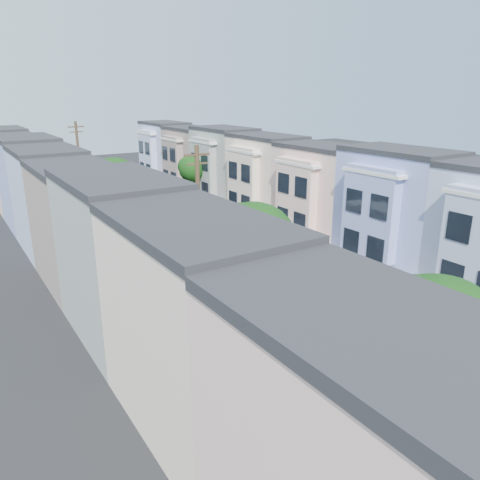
# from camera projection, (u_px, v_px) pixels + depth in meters

# --- Properties ---
(ground) EXTENTS (160.00, 160.00, 0.00)m
(ground) POSITION_uv_depth(u_px,v_px,m) (300.00, 298.00, 30.85)
(ground) COLOR black
(ground) RESTS_ON ground
(road_slab) EXTENTS (12.00, 70.00, 0.02)m
(road_slab) POSITION_uv_depth(u_px,v_px,m) (194.00, 240.00, 42.84)
(road_slab) COLOR black
(road_slab) RESTS_ON ground
(curb_left) EXTENTS (0.30, 70.00, 0.15)m
(curb_left) POSITION_uv_depth(u_px,v_px,m) (131.00, 251.00, 39.69)
(curb_left) COLOR gray
(curb_left) RESTS_ON ground
(curb_right) EXTENTS (0.30, 70.00, 0.15)m
(curb_right) POSITION_uv_depth(u_px,v_px,m) (249.00, 229.00, 45.96)
(curb_right) COLOR gray
(curb_right) RESTS_ON ground
(sidewalk_left) EXTENTS (2.60, 70.00, 0.15)m
(sidewalk_left) POSITION_uv_depth(u_px,v_px,m) (116.00, 254.00, 39.02)
(sidewalk_left) COLOR gray
(sidewalk_left) RESTS_ON ground
(sidewalk_right) EXTENTS (2.60, 70.00, 0.15)m
(sidewalk_right) POSITION_uv_depth(u_px,v_px,m) (260.00, 227.00, 46.63)
(sidewalk_right) COLOR gray
(sidewalk_right) RESTS_ON ground
(centerline) EXTENTS (0.12, 70.00, 0.01)m
(centerline) POSITION_uv_depth(u_px,v_px,m) (194.00, 240.00, 42.85)
(centerline) COLOR gold
(centerline) RESTS_ON ground
(townhouse_row_left) EXTENTS (5.00, 70.00, 8.50)m
(townhouse_row_left) POSITION_uv_depth(u_px,v_px,m) (69.00, 263.00, 37.07)
(townhouse_row_left) COLOR #FFCFBF
(townhouse_row_left) RESTS_ON ground
(townhouse_row_right) EXTENTS (5.00, 70.00, 8.50)m
(townhouse_row_right) POSITION_uv_depth(u_px,v_px,m) (289.00, 222.00, 48.62)
(townhouse_row_right) COLOR #FFCFBF
(townhouse_row_right) RESTS_ON ground
(tree_a) EXTENTS (4.70, 4.70, 7.55)m
(tree_a) POSITION_uv_depth(u_px,v_px,m) (433.00, 348.00, 14.95)
(tree_a) COLOR black
(tree_a) RESTS_ON ground
(tree_b) EXTENTS (4.62, 4.62, 7.92)m
(tree_b) POSITION_uv_depth(u_px,v_px,m) (252.00, 249.00, 23.07)
(tree_b) COLOR black
(tree_b) RESTS_ON ground
(tree_c) EXTENTS (4.70, 4.70, 6.99)m
(tree_c) POSITION_uv_depth(u_px,v_px,m) (170.00, 224.00, 31.04)
(tree_c) COLOR black
(tree_c) RESTS_ON ground
(tree_d) EXTENTS (4.70, 4.70, 7.73)m
(tree_d) POSITION_uv_depth(u_px,v_px,m) (114.00, 186.00, 39.75)
(tree_d) COLOR black
(tree_d) RESTS_ON ground
(tree_e) EXTENTS (4.70, 4.70, 6.85)m
(tree_e) POSITION_uv_depth(u_px,v_px,m) (70.00, 171.00, 52.24)
(tree_e) COLOR black
(tree_e) RESTS_ON ground
(tree_far_r) EXTENTS (3.10, 3.10, 5.59)m
(tree_far_r) POSITION_uv_depth(u_px,v_px,m) (191.00, 170.00, 56.23)
(tree_far_r) COLOR black
(tree_far_r) RESTS_ON ground
(utility_pole_near) EXTENTS (1.60, 0.26, 10.00)m
(utility_pole_near) POSITION_uv_depth(u_px,v_px,m) (199.00, 231.00, 27.62)
(utility_pole_near) COLOR #42301E
(utility_pole_near) RESTS_ON ground
(utility_pole_far) EXTENTS (1.60, 0.26, 10.00)m
(utility_pole_far) POSITION_uv_depth(u_px,v_px,m) (80.00, 171.00, 48.42)
(utility_pole_far) COLOR #42301E
(utility_pole_far) RESTS_ON ground
(fedex_truck) EXTENTS (2.72, 7.06, 3.39)m
(fedex_truck) POSITION_uv_depth(u_px,v_px,m) (273.00, 244.00, 35.55)
(fedex_truck) COLOR white
(fedex_truck) RESTS_ON ground
(lead_sedan) EXTENTS (2.60, 4.81, 1.37)m
(lead_sedan) POSITION_uv_depth(u_px,v_px,m) (199.00, 224.00, 45.45)
(lead_sedan) COLOR black
(lead_sedan) RESTS_ON ground
(parked_left_b) EXTENTS (2.30, 4.93, 1.45)m
(parked_left_b) POSITION_uv_depth(u_px,v_px,m) (359.00, 389.00, 20.23)
(parked_left_b) COLOR black
(parked_left_b) RESTS_ON ground
(parked_left_c) EXTENTS (1.99, 4.73, 1.51)m
(parked_left_c) POSITION_uv_depth(u_px,v_px,m) (245.00, 310.00, 27.38)
(parked_left_c) COLOR silver
(parked_left_c) RESTS_ON ground
(parked_left_d) EXTENTS (2.29, 4.89, 1.44)m
(parked_left_d) POSITION_uv_depth(u_px,v_px,m) (163.00, 255.00, 36.84)
(parked_left_d) COLOR #470D04
(parked_left_d) RESTS_ON ground
(parked_right_a) EXTENTS (1.94, 4.51, 1.46)m
(parked_right_a) POSITION_uv_depth(u_px,v_px,m) (479.00, 325.00, 25.69)
(parked_right_a) COLOR #5F5F5F
(parked_right_a) RESTS_ON ground
(parked_right_b) EXTENTS (2.30, 5.08, 1.50)m
(parked_right_b) POSITION_uv_depth(u_px,v_px,m) (354.00, 273.00, 33.11)
(parked_right_b) COLOR silver
(parked_right_b) RESTS_ON ground
(parked_right_c) EXTENTS (2.30, 4.98, 1.46)m
(parked_right_c) POSITION_uv_depth(u_px,v_px,m) (226.00, 219.00, 47.18)
(parked_right_c) COLOR black
(parked_right_c) RESTS_ON ground
(parked_right_d) EXTENTS (1.71, 4.19, 1.37)m
(parked_right_d) POSITION_uv_depth(u_px,v_px,m) (187.00, 203.00, 54.11)
(parked_right_d) COLOR #0E1734
(parked_right_d) RESTS_ON ground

